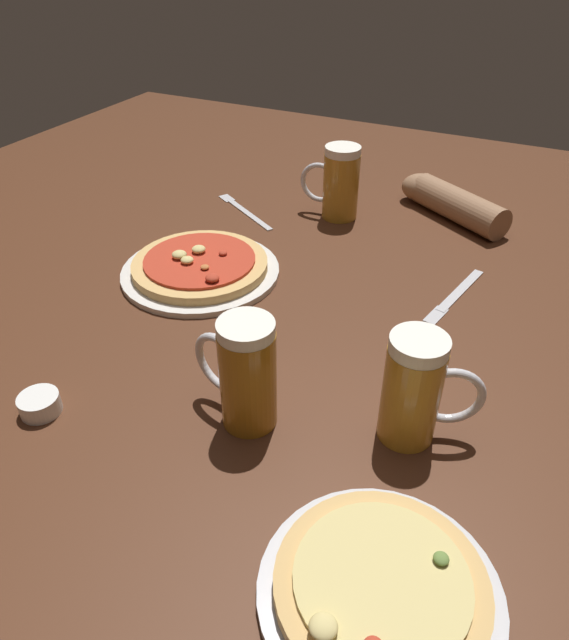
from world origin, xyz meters
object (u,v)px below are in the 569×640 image
ramekin_sauce (40,404)px  fork_left (244,210)px  beer_mug_dark (415,390)px  knife_right (455,295)px  pizza_plate_far (200,267)px  diner_arm (448,200)px  pizza_plate_near (380,588)px  beer_mug_pale (339,183)px  beer_mug_amber (245,373)px

ramekin_sauce → fork_left: 0.73m
beer_mug_dark → knife_right: bearing=92.9°
knife_right → pizza_plate_far: bearing=-163.3°
ramekin_sauce → fork_left: size_ratio=0.28×
fork_left → diner_arm: size_ratio=0.75×
diner_arm → pizza_plate_near: bearing=-80.7°
beer_mug_dark → beer_mug_pale: (-0.35, 0.61, 0.00)m
pizza_plate_far → fork_left: pizza_plate_far is taller
pizza_plate_far → beer_mug_pale: (0.15, 0.37, 0.07)m
pizza_plate_near → fork_left: pizza_plate_near is taller
diner_arm → beer_mug_amber: bearing=-96.9°
beer_mug_pale → ramekin_sauce: bearing=-100.0°
ramekin_sauce → diner_arm: (0.37, 0.93, 0.02)m
beer_mug_pale → knife_right: size_ratio=0.75×
pizza_plate_near → beer_mug_dark: 0.26m
fork_left → knife_right: same height
ramekin_sauce → knife_right: bearing=50.5°
ramekin_sauce → knife_right: ramekin_sauce is taller
knife_right → beer_mug_dark: bearing=-87.1°
beer_mug_amber → ramekin_sauce: (-0.28, -0.12, -0.07)m
pizza_plate_near → beer_mug_dark: bearing=99.1°
beer_mug_amber → beer_mug_pale: beer_mug_amber is taller
pizza_plate_near → beer_mug_amber: size_ratio=1.54×
fork_left → knife_right: size_ratio=0.93×
pizza_plate_far → beer_mug_pale: beer_mug_pale is taller
pizza_plate_near → pizza_plate_far: bearing=138.1°
pizza_plate_far → ramekin_sauce: (0.00, -0.43, -0.00)m
pizza_plate_far → diner_arm: size_ratio=1.13×
pizza_plate_near → beer_mug_dark: (-0.04, 0.25, 0.07)m
diner_arm → knife_right: bearing=-73.8°
ramekin_sauce → knife_right: 0.75m
fork_left → knife_right: (0.55, -0.15, 0.00)m
beer_mug_dark → beer_mug_amber: 0.23m
pizza_plate_far → beer_mug_dark: 0.56m
knife_right → pizza_plate_near: bearing=-84.6°
pizza_plate_far → beer_mug_pale: size_ratio=1.87×
beer_mug_pale → ramekin_sauce: 0.82m
ramekin_sauce → diner_arm: bearing=68.0°
pizza_plate_near → pizza_plate_far: 0.72m
beer_mug_amber → knife_right: size_ratio=0.76×
beer_mug_dark → diner_arm: (-0.12, 0.73, -0.05)m
diner_arm → fork_left: bearing=-156.1°
pizza_plate_far → pizza_plate_near: bearing=-41.9°
beer_mug_amber → beer_mug_pale: 0.70m
beer_mug_dark → beer_mug_pale: beer_mug_pale is taller
beer_mug_dark → ramekin_sauce: beer_mug_dark is taller
knife_right → diner_arm: (-0.10, 0.35, 0.03)m
fork_left → knife_right: 0.57m
pizza_plate_near → knife_right: 0.63m
pizza_plate_far → knife_right: pizza_plate_far is taller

